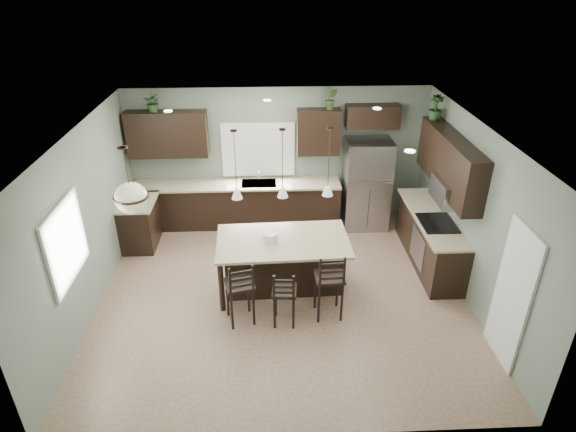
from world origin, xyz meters
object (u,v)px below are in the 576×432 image
Objects in this scene: bar_stool_center at (284,297)px; refrigerator at (366,184)px; kitchen_island at (283,264)px; bar_stool_right at (329,284)px; bar_stool_left at (240,291)px; plant_back_left at (153,102)px; serving_dish at (271,237)px.

refrigerator is at bearing 64.12° from bar_stool_center.
kitchen_island is at bearing 93.60° from bar_stool_center.
bar_stool_right reaches higher than bar_stool_center.
bar_stool_right reaches higher than kitchen_island.
bar_stool_left reaches higher than bar_stool_center.
bar_stool_left is 3.03× the size of plant_back_left.
bar_stool_right is (1.35, 0.08, 0.03)m from bar_stool_left.
kitchen_island is at bearing 35.84° from bar_stool_left.
serving_dish is at bearing 106.03° from bar_stool_center.
bar_stool_left is 0.95× the size of bar_stool_right.
refrigerator reaches higher than bar_stool_center.
bar_stool_left is at bearing -129.52° from refrigerator.
bar_stool_left is (-0.68, -0.84, 0.09)m from kitchen_island.
serving_dish is at bearing -47.92° from plant_back_left.
kitchen_island is 1.08m from bar_stool_left.
refrigerator is 3.87m from bar_stool_left.
serving_dish is 1.06m from bar_stool_center.
refrigerator is at bearing 47.34° from serving_dish.
plant_back_left is (-2.34, 2.37, 2.12)m from kitchen_island.
plant_back_left reaches higher than refrigerator.
bar_stool_right is (0.69, 0.16, 0.10)m from bar_stool_center.
bar_stool_right is at bearing -45.99° from plant_back_left.
plant_back_left is (-2.14, 2.37, 1.59)m from serving_dish.
refrigerator is 4.44m from plant_back_left.
refrigerator is 3.56m from bar_stool_center.
bar_stool_right is 4.78m from plant_back_left.
refrigerator is 0.86× the size of kitchen_island.
serving_dish reaches higher than kitchen_island.
serving_dish is 1.22m from bar_stool_right.
kitchen_island is 8.92× the size of serving_dish.
serving_dish is at bearing -132.66° from refrigerator.
bar_stool_center is 4.54m from plant_back_left.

